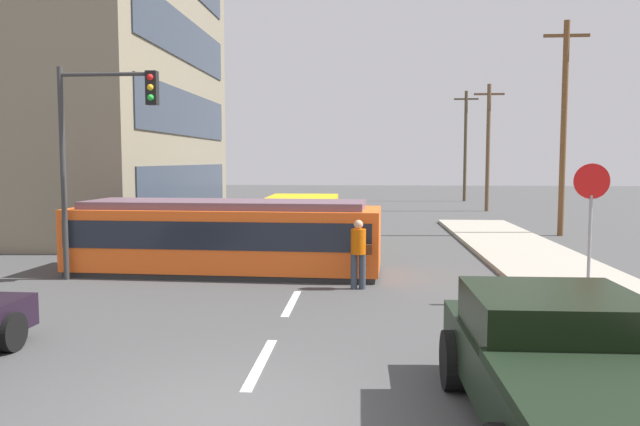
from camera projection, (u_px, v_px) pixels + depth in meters
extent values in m
plane|color=#444444|center=(309.00, 271.00, 17.40)|extent=(120.00, 120.00, 0.00)
cube|color=#A29B8C|center=(616.00, 306.00, 12.92)|extent=(3.20, 36.00, 0.14)
cube|color=silver|center=(260.00, 363.00, 9.45)|extent=(0.16, 2.40, 0.01)
cube|color=silver|center=(292.00, 303.00, 13.42)|extent=(0.16, 2.40, 0.01)
cube|color=silver|center=(322.00, 244.00, 22.89)|extent=(0.16, 2.40, 0.01)
cube|color=silver|center=(331.00, 227.00, 28.85)|extent=(0.16, 2.40, 0.01)
cube|color=gray|center=(2.00, 86.00, 27.73)|extent=(16.84, 14.92, 12.80)
cube|color=#2D3847|center=(189.00, 187.00, 27.49)|extent=(0.06, 12.68, 1.92)
cube|color=#2D3847|center=(188.00, 114.00, 27.22)|extent=(0.06, 12.68, 1.92)
cube|color=#2D3847|center=(186.00, 40.00, 26.95)|extent=(0.06, 12.68, 1.92)
cube|color=#F35B1C|center=(226.00, 238.00, 17.01)|extent=(8.50, 2.85, 1.64)
cube|color=#2D2D2D|center=(226.00, 270.00, 17.09)|extent=(8.33, 2.72, 0.15)
cube|color=#624A57|center=(225.00, 204.00, 16.93)|extent=(7.65, 2.44, 0.20)
cube|color=#1E232D|center=(226.00, 231.00, 16.99)|extent=(8.17, 2.88, 0.72)
cube|color=gold|center=(300.00, 218.00, 21.99)|extent=(2.56, 5.67, 1.46)
cube|color=black|center=(292.00, 220.00, 19.21)|extent=(2.25, 0.15, 0.88)
cube|color=black|center=(300.00, 211.00, 21.96)|extent=(2.59, 4.83, 0.58)
cylinder|color=black|center=(295.00, 241.00, 20.24)|extent=(2.56, 0.93, 0.90)
cylinder|color=black|center=(305.00, 229.00, 23.83)|extent=(2.56, 0.93, 0.90)
cylinder|color=#333C49|center=(354.00, 271.00, 14.90)|extent=(0.16, 0.16, 0.85)
cylinder|color=#333C49|center=(362.00, 272.00, 14.89)|extent=(0.16, 0.16, 0.85)
cylinder|color=#CF5405|center=(358.00, 242.00, 14.83)|extent=(0.36, 0.36, 0.60)
sphere|color=tan|center=(358.00, 224.00, 14.80)|extent=(0.22, 0.22, 0.22)
cube|color=#492513|center=(367.00, 250.00, 14.88)|extent=(0.21, 0.11, 0.24)
cube|color=black|center=(567.00, 381.00, 6.79)|extent=(2.05, 5.02, 0.65)
cube|color=black|center=(553.00, 315.00, 7.28)|extent=(1.92, 1.92, 0.55)
cube|color=black|center=(621.00, 394.00, 5.39)|extent=(2.02, 2.27, 0.12)
cylinder|color=black|center=(453.00, 360.00, 8.37)|extent=(0.29, 0.80, 0.80)
cylinder|color=black|center=(605.00, 363.00, 8.24)|extent=(0.29, 0.80, 0.80)
cylinder|color=black|center=(11.00, 332.00, 10.02)|extent=(0.24, 0.65, 0.64)
cube|color=navy|center=(163.00, 236.00, 21.25)|extent=(1.89, 4.28, 0.55)
cube|color=black|center=(161.00, 222.00, 21.06)|extent=(1.73, 2.36, 0.40)
cylinder|color=black|center=(150.00, 236.00, 22.61)|extent=(0.23, 0.64, 0.64)
cylinder|color=black|center=(200.00, 237.00, 22.46)|extent=(0.23, 0.64, 0.64)
cylinder|color=black|center=(122.00, 246.00, 20.07)|extent=(0.23, 0.64, 0.64)
cylinder|color=black|center=(178.00, 247.00, 19.92)|extent=(0.23, 0.64, 0.64)
cylinder|color=gray|center=(589.00, 246.00, 13.40)|extent=(0.07, 0.07, 2.20)
cylinder|color=red|center=(592.00, 181.00, 13.28)|extent=(0.76, 0.04, 0.76)
cylinder|color=#333333|center=(63.00, 175.00, 15.90)|extent=(0.14, 0.14, 5.44)
cylinder|color=#333333|center=(106.00, 74.00, 15.60)|extent=(2.38, 0.10, 0.10)
cube|color=black|center=(152.00, 88.00, 15.54)|extent=(0.28, 0.24, 0.84)
sphere|color=red|center=(150.00, 77.00, 15.39)|extent=(0.16, 0.16, 0.16)
sphere|color=gold|center=(150.00, 87.00, 15.41)|extent=(0.16, 0.16, 0.16)
sphere|color=green|center=(151.00, 98.00, 15.43)|extent=(0.16, 0.16, 0.16)
cylinder|color=brown|center=(564.00, 129.00, 25.14)|extent=(0.24, 0.24, 8.66)
cube|color=brown|center=(567.00, 36.00, 24.82)|extent=(1.80, 0.12, 0.12)
cylinder|color=brown|center=(488.00, 148.00, 37.54)|extent=(0.24, 0.24, 7.65)
cube|color=brown|center=(489.00, 94.00, 37.26)|extent=(1.80, 0.12, 0.12)
cylinder|color=#4E422E|center=(465.00, 146.00, 46.73)|extent=(0.24, 0.24, 8.26)
cube|color=#4E422E|center=(466.00, 99.00, 46.44)|extent=(1.80, 0.12, 0.12)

